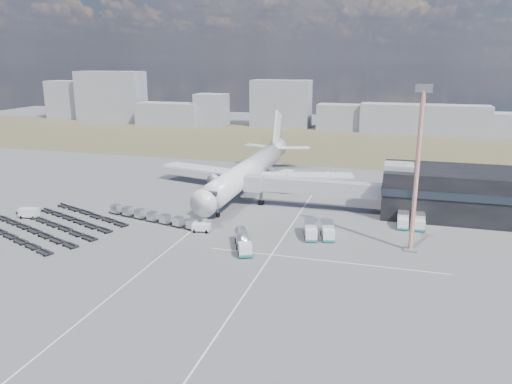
# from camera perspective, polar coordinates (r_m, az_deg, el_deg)

# --- Properties ---
(ground) EXTENTS (420.00, 420.00, 0.00)m
(ground) POSITION_cam_1_polar(r_m,az_deg,el_deg) (97.81, -6.19, -4.45)
(ground) COLOR #565659
(ground) RESTS_ON ground
(grass_strip) EXTENTS (420.00, 90.00, 0.01)m
(grass_strip) POSITION_cam_1_polar(r_m,az_deg,el_deg) (200.96, 5.76, 5.71)
(grass_strip) COLOR brown
(grass_strip) RESTS_ON ground
(lane_markings) EXTENTS (47.12, 110.00, 0.01)m
(lane_markings) POSITION_cam_1_polar(r_m,az_deg,el_deg) (97.40, -0.17, -4.44)
(lane_markings) COLOR silver
(lane_markings) RESTS_ON ground
(terminal) EXTENTS (30.40, 16.40, 11.00)m
(terminal) POSITION_cam_1_polar(r_m,az_deg,el_deg) (113.09, 21.82, 0.01)
(terminal) COLOR black
(terminal) RESTS_ON ground
(jet_bridge) EXTENTS (30.30, 3.80, 7.05)m
(jet_bridge) POSITION_cam_1_polar(r_m,az_deg,el_deg) (110.81, 5.41, 0.65)
(jet_bridge) COLOR #939399
(jet_bridge) RESTS_ON ground
(airliner) EXTENTS (51.59, 64.53, 17.62)m
(airliner) POSITION_cam_1_polar(r_m,az_deg,el_deg) (125.73, -0.69, 2.57)
(airliner) COLOR silver
(airliner) RESTS_ON ground
(skyline) EXTENTS (295.84, 25.01, 25.75)m
(skyline) POSITION_cam_1_polar(r_m,az_deg,el_deg) (242.03, 4.41, 9.47)
(skyline) COLOR gray
(skyline) RESTS_ON ground
(fuel_tanker) EXTENTS (5.70, 9.27, 2.94)m
(fuel_tanker) POSITION_cam_1_polar(r_m,az_deg,el_deg) (87.78, -1.48, -5.66)
(fuel_tanker) COLOR silver
(fuel_tanker) RESTS_ON ground
(pushback_tug) EXTENTS (3.66, 2.37, 1.53)m
(pushback_tug) POSITION_cam_1_polar(r_m,az_deg,el_deg) (97.23, -6.24, -4.09)
(pushback_tug) COLOR silver
(pushback_tug) RESTS_ON ground
(utility_van) EXTENTS (4.11, 2.36, 2.10)m
(utility_van) POSITION_cam_1_polar(r_m,az_deg,el_deg) (115.04, -24.51, -2.21)
(utility_van) COLOR silver
(utility_van) RESTS_ON ground
(catering_truck) EXTENTS (4.69, 7.01, 2.98)m
(catering_truck) POSITION_cam_1_polar(r_m,az_deg,el_deg) (133.46, 3.17, 1.63)
(catering_truck) COLOR silver
(catering_truck) RESTS_ON ground
(service_trucks_near) EXTENTS (6.80, 7.59, 2.61)m
(service_trucks_near) POSITION_cam_1_polar(r_m,az_deg,el_deg) (94.26, 7.21, -4.33)
(service_trucks_near) COLOR silver
(service_trucks_near) RESTS_ON ground
(service_trucks_far) EXTENTS (5.29, 6.32, 2.53)m
(service_trucks_far) POSITION_cam_1_polar(r_m,az_deg,el_deg) (103.83, 17.30, -3.10)
(service_trucks_far) COLOR silver
(service_trucks_far) RESTS_ON ground
(uld_row) EXTENTS (22.86, 7.38, 1.80)m
(uld_row) POSITION_cam_1_polar(r_m,az_deg,el_deg) (104.69, -11.77, -2.74)
(uld_row) COLOR black
(uld_row) RESTS_ON ground
(baggage_dollies) EXTENTS (32.05, 27.71, 0.74)m
(baggage_dollies) POSITION_cam_1_polar(r_m,az_deg,el_deg) (107.67, -22.32, -3.48)
(baggage_dollies) COLOR black
(baggage_dollies) RESTS_ON ground
(floodlight_mast) EXTENTS (2.71, 2.20, 28.49)m
(floodlight_mast) POSITION_cam_1_polar(r_m,az_deg,el_deg) (87.78, 17.92, 2.33)
(floodlight_mast) COLOR #B33C1C
(floodlight_mast) RESTS_ON ground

